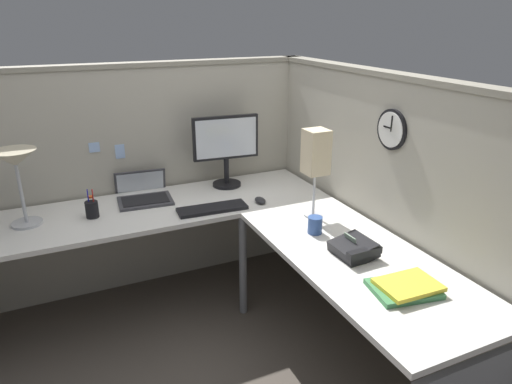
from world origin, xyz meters
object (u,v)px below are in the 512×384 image
at_px(book_stack, 405,287).
at_px(desk_lamp_paper, 316,155).
at_px(monitor, 226,146).
at_px(pen_cup, 92,209).
at_px(wall_clock, 392,129).
at_px(desk_lamp_dome, 16,164).
at_px(laptop, 143,194).
at_px(coffee_mug, 315,225).
at_px(office_phone, 354,249).
at_px(computer_mouse, 260,200).
at_px(keyboard, 212,209).

height_order(book_stack, desk_lamp_paper, desk_lamp_paper).
xyz_separation_m(monitor, pen_cup, (-0.93, -0.18, -0.24)).
relative_size(desk_lamp_paper, wall_clock, 2.41).
distance_m(desk_lamp_dome, book_stack, 2.13).
relative_size(laptop, pen_cup, 2.25).
bearing_deg(laptop, coffee_mug, -51.44).
bearing_deg(office_phone, computer_mouse, 98.81).
distance_m(laptop, desk_lamp_paper, 1.19).
xyz_separation_m(monitor, keyboard, (-0.25, -0.38, -0.28)).
bearing_deg(wall_clock, computer_mouse, 129.26).
bearing_deg(pen_cup, book_stack, -50.68).
relative_size(computer_mouse, office_phone, 0.49).
bearing_deg(coffee_mug, monitor, 100.23).
height_order(pen_cup, coffee_mug, pen_cup).
distance_m(keyboard, office_phone, 0.96).
relative_size(monitor, coffee_mug, 5.21).
distance_m(monitor, wall_clock, 1.18).
distance_m(desk_lamp_dome, desk_lamp_paper, 1.67).
distance_m(pen_cup, book_stack, 1.82).
xyz_separation_m(monitor, book_stack, (0.22, -1.59, -0.27)).
bearing_deg(computer_mouse, book_stack, -83.23).
relative_size(coffee_mug, wall_clock, 0.44).
bearing_deg(desk_lamp_paper, laptop, 139.66).
height_order(desk_lamp_paper, coffee_mug, desk_lamp_paper).
height_order(laptop, desk_lamp_paper, desk_lamp_paper).
relative_size(office_phone, coffee_mug, 2.19).
xyz_separation_m(laptop, keyboard, (0.34, -0.40, -0.01)).
bearing_deg(wall_clock, desk_lamp_paper, 135.83).
bearing_deg(desk_lamp_paper, book_stack, -93.94).
distance_m(desk_lamp_dome, pen_cup, 0.48).
xyz_separation_m(coffee_mug, wall_clock, (0.41, -0.08, 0.51)).
distance_m(computer_mouse, wall_clock, 0.95).
relative_size(keyboard, coffee_mug, 4.48).
bearing_deg(book_stack, office_phone, 91.97).
bearing_deg(book_stack, desk_lamp_paper, 86.06).
bearing_deg(keyboard, desk_lamp_paper, -29.10).
height_order(office_phone, wall_clock, wall_clock).
distance_m(keyboard, computer_mouse, 0.33).
height_order(computer_mouse, wall_clock, wall_clock).
xyz_separation_m(laptop, coffee_mug, (0.75, -0.94, 0.02)).
height_order(desk_lamp_dome, office_phone, desk_lamp_dome).
relative_size(desk_lamp_dome, pen_cup, 2.47).
distance_m(pen_cup, coffee_mug, 1.32).
bearing_deg(laptop, desk_lamp_paper, -40.34).
bearing_deg(monitor, wall_clock, -60.09).
relative_size(laptop, book_stack, 1.30).
xyz_separation_m(monitor, laptop, (-0.59, 0.02, -0.27)).
height_order(pen_cup, book_stack, pen_cup).
distance_m(monitor, desk_lamp_paper, 0.77).
relative_size(office_phone, wall_clock, 0.96).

